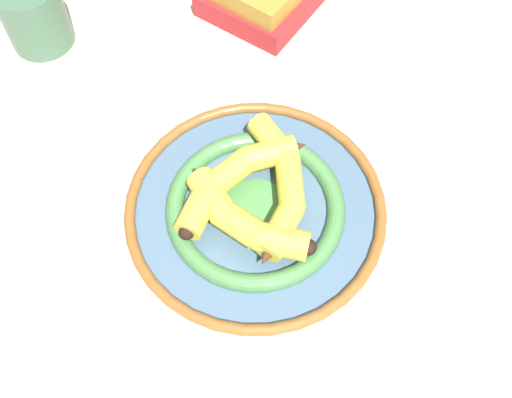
# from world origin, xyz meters

# --- Properties ---
(ground_plane) EXTENTS (2.80, 2.80, 0.00)m
(ground_plane) POSITION_xyz_m (0.00, 0.00, 0.00)
(ground_plane) COLOR beige
(decorative_bowl) EXTENTS (0.32, 0.32, 0.03)m
(decorative_bowl) POSITION_xyz_m (0.00, -0.01, 0.02)
(decorative_bowl) COLOR slate
(decorative_bowl) RESTS_ON ground_plane
(banana_a) EXTENTS (0.09, 0.18, 0.03)m
(banana_a) POSITION_xyz_m (-0.03, -0.00, 0.05)
(banana_a) COLOR yellow
(banana_a) RESTS_ON decorative_bowl
(banana_b) EXTENTS (0.20, 0.10, 0.03)m
(banana_b) POSITION_xyz_m (0.02, -0.03, 0.05)
(banana_b) COLOR yellow
(banana_b) RESTS_ON decorative_bowl
(banana_c) EXTENTS (0.17, 0.12, 0.03)m
(banana_c) POSITION_xyz_m (0.02, 0.02, 0.05)
(banana_c) COLOR yellow
(banana_c) RESTS_ON decorative_bowl
(coffee_mug) EXTENTS (0.14, 0.09, 0.10)m
(coffee_mug) POSITION_xyz_m (0.20, 0.37, 0.05)
(coffee_mug) COLOR #477056
(coffee_mug) RESTS_ON ground_plane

